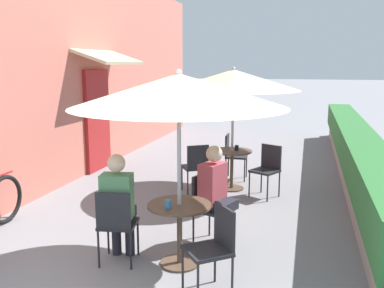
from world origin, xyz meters
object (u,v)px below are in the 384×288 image
object	(u,v)px
patio_table_mid	(232,162)
cafe_chair_mid_back	(233,153)
coffee_cup_mid	(237,148)
patio_table_near	(180,223)
cafe_chair_mid_left	(196,164)
patio_umbrella_near	(179,91)
cafe_chair_near_left	(116,221)
cafe_chair_near_back	(209,203)
coffee_cup_near	(168,204)
cafe_chair_near_right	(214,243)
seated_patron_near_left	(119,203)
seated_patron_near_back	(216,191)
patio_umbrella_mid	(233,80)
cafe_chair_mid_right	(267,166)

from	to	relation	value
patio_table_mid	cafe_chair_mid_back	size ratio (longest dim) A/B	0.81
cafe_chair_mid_back	coffee_cup_mid	bearing A→B (deg)	13.17
patio_table_near	patio_table_mid	world-z (taller)	same
patio_table_mid	cafe_chair_mid_left	size ratio (longest dim) A/B	0.81
patio_umbrella_near	patio_table_mid	size ratio (longest dim) A/B	3.25
cafe_chair_near_left	cafe_chair_near_back	world-z (taller)	same
coffee_cup_near	cafe_chair_near_right	bearing A→B (deg)	-30.09
seated_patron_near_left	seated_patron_near_back	bearing A→B (deg)	27.08
patio_table_mid	cafe_chair_mid_back	bearing A→B (deg)	98.74
patio_umbrella_mid	coffee_cup_mid	xyz separation A→B (m)	(0.07, 0.05, -1.19)
seated_patron_near_left	cafe_chair_mid_right	bearing A→B (deg)	54.92
patio_table_near	patio_umbrella_mid	distance (m)	3.38
cafe_chair_near_right	cafe_chair_mid_left	distance (m)	3.26
seated_patron_near_left	coffee_cup_mid	world-z (taller)	seated_patron_near_left
cafe_chair_mid_right	patio_umbrella_near	bearing A→B (deg)	103.58
seated_patron_near_left	cafe_chair_near_right	xyz separation A→B (m)	(1.19, -0.41, -0.17)
seated_patron_near_left	patio_umbrella_mid	world-z (taller)	patio_umbrella_mid
cafe_chair_mid_right	coffee_cup_mid	world-z (taller)	cafe_chair_mid_right
seated_patron_near_left	cafe_chair_mid_back	size ratio (longest dim) A/B	1.44
seated_patron_near_left	cafe_chair_mid_left	world-z (taller)	seated_patron_near_left
cafe_chair_mid_right	cafe_chair_near_back	bearing A→B (deg)	103.69
seated_patron_near_left	patio_table_mid	size ratio (longest dim) A/B	1.77
patio_table_mid	cafe_chair_mid_back	world-z (taller)	cafe_chair_mid_back
patio_umbrella_near	cafe_chair_near_right	distance (m)	1.59
cafe_chair_mid_back	cafe_chair_near_right	bearing A→B (deg)	5.06
patio_table_mid	cafe_chair_near_left	bearing A→B (deg)	-102.50
cafe_chair_near_right	patio_table_mid	size ratio (longest dim) A/B	1.23
patio_table_near	cafe_chair_near_left	xyz separation A→B (m)	(-0.67, -0.19, 0.03)
cafe_chair_mid_left	cafe_chair_mid_right	size ratio (longest dim) A/B	1.00
coffee_cup_mid	patio_umbrella_near	bearing A→B (deg)	-92.24
seated_patron_near_left	coffee_cup_near	xyz separation A→B (m)	(0.61, -0.07, 0.06)
patio_table_near	cafe_chair_mid_back	bearing A→B (deg)	90.90
seated_patron_near_back	cafe_chair_near_right	bearing A→B (deg)	31.78
cafe_chair_near_right	coffee_cup_mid	distance (m)	3.62
patio_umbrella_near	cafe_chair_mid_left	size ratio (longest dim) A/B	2.64
patio_umbrella_near	patio_table_mid	distance (m)	3.38
coffee_cup_near	seated_patron_near_back	bearing A→B (deg)	65.47
cafe_chair_near_back	cafe_chair_mid_right	world-z (taller)	same
seated_patron_near_back	coffee_cup_mid	world-z (taller)	seated_patron_near_back
seated_patron_near_left	cafe_chair_near_back	bearing A→B (deg)	31.78
cafe_chair_near_left	patio_umbrella_mid	world-z (taller)	patio_umbrella_mid
cafe_chair_near_left	patio_table_mid	xyz separation A→B (m)	(0.72, 3.24, -0.03)
seated_patron_near_back	patio_table_mid	size ratio (longest dim) A/B	1.77
patio_umbrella_near	cafe_chair_mid_right	world-z (taller)	patio_umbrella_near
cafe_chair_near_right	coffee_cup_mid	xyz separation A→B (m)	(-0.38, 3.59, 0.23)
patio_umbrella_near	cafe_chair_mid_right	xyz separation A→B (m)	(0.70, 2.80, -1.43)
patio_table_near	cafe_chair_near_right	bearing A→B (deg)	-44.35
patio_table_mid	cafe_chair_near_back	bearing A→B (deg)	-86.98
patio_umbrella_near	patio_umbrella_mid	distance (m)	3.06
patio_umbrella_mid	cafe_chair_near_right	bearing A→B (deg)	-82.74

